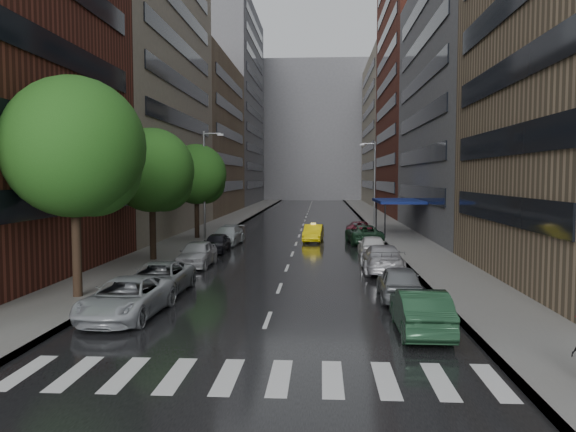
{
  "coord_description": "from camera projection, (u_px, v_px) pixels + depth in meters",
  "views": [
    {
      "loc": [
        1.98,
        -16.56,
        5.35
      ],
      "look_at": [
        0.0,
        16.96,
        3.0
      ],
      "focal_mm": 35.0,
      "sensor_mm": 36.0,
      "label": 1
    }
  ],
  "objects": [
    {
      "name": "ground",
      "position": [
        255.0,
        354.0,
        16.98
      ],
      "size": [
        220.0,
        220.0,
        0.0
      ],
      "primitive_type": "plane",
      "color": "gray",
      "rests_on": "ground"
    },
    {
      "name": "road",
      "position": [
        304.0,
        222.0,
        66.77
      ],
      "size": [
        14.0,
        140.0,
        0.01
      ],
      "primitive_type": "cube",
      "color": "black",
      "rests_on": "ground"
    },
    {
      "name": "sidewalk_left",
      "position": [
        229.0,
        221.0,
        67.29
      ],
      "size": [
        4.0,
        140.0,
        0.15
      ],
      "primitive_type": "cube",
      "color": "gray",
      "rests_on": "ground"
    },
    {
      "name": "sidewalk_right",
      "position": [
        380.0,
        222.0,
        66.23
      ],
      "size": [
        4.0,
        140.0,
        0.15
      ],
      "primitive_type": "cube",
      "color": "gray",
      "rests_on": "ground"
    },
    {
      "name": "crosswalk",
      "position": [
        254.0,
        377.0,
        14.97
      ],
      "size": [
        13.15,
        2.8,
        0.01
      ],
      "color": "silver",
      "rests_on": "ground"
    },
    {
      "name": "buildings_left",
      "position": [
        195.0,
        98.0,
        75.29
      ],
      "size": [
        8.0,
        108.0,
        38.0
      ],
      "color": "maroon",
      "rests_on": "ground"
    },
    {
      "name": "buildings_right",
      "position": [
        424.0,
        101.0,
        71.51
      ],
      "size": [
        8.05,
        109.1,
        36.0
      ],
      "color": "#937A5B",
      "rests_on": "ground"
    },
    {
      "name": "building_far",
      "position": [
        313.0,
        132.0,
        133.37
      ],
      "size": [
        40.0,
        14.0,
        32.0
      ],
      "primitive_type": "cube",
      "color": "slate",
      "rests_on": "ground"
    },
    {
      "name": "tree_near",
      "position": [
        74.0,
        147.0,
        24.0
      ],
      "size": [
        6.05,
        6.05,
        9.64
      ],
      "color": "#382619",
      "rests_on": "ground"
    },
    {
      "name": "tree_mid",
      "position": [
        152.0,
        170.0,
        35.04
      ],
      "size": [
        5.27,
        5.27,
        8.41
      ],
      "color": "#382619",
      "rests_on": "ground"
    },
    {
      "name": "tree_far",
      "position": [
        196.0,
        174.0,
        47.58
      ],
      "size": [
        5.1,
        5.1,
        8.14
      ],
      "color": "#382619",
      "rests_on": "ground"
    },
    {
      "name": "taxi",
      "position": [
        313.0,
        233.0,
        46.5
      ],
      "size": [
        1.78,
        4.32,
        1.39
      ],
      "primitive_type": "imported",
      "rotation": [
        0.0,
        0.0,
        -0.07
      ],
      "color": "yellow",
      "rests_on": "ground"
    },
    {
      "name": "parked_cars_left",
      "position": [
        188.0,
        260.0,
        31.16
      ],
      "size": [
        2.71,
        28.34,
        1.55
      ],
      "color": "#A7ACB1",
      "rests_on": "ground"
    },
    {
      "name": "parked_cars_right",
      "position": [
        374.0,
        248.0,
        36.18
      ],
      "size": [
        2.97,
        35.88,
        1.58
      ],
      "color": "#1C3F27",
      "rests_on": "ground"
    },
    {
      "name": "street_lamp_left",
      "position": [
        205.0,
        182.0,
        46.96
      ],
      "size": [
        1.74,
        0.22,
        9.0
      ],
      "color": "gray",
      "rests_on": "sidewalk_left"
    },
    {
      "name": "street_lamp_right",
      "position": [
        374.0,
        181.0,
        60.99
      ],
      "size": [
        1.74,
        0.22,
        9.0
      ],
      "color": "gray",
      "rests_on": "sidewalk_right"
    },
    {
      "name": "awning",
      "position": [
        398.0,
        201.0,
        51.08
      ],
      "size": [
        4.0,
        8.0,
        3.12
      ],
      "color": "navy",
      "rests_on": "sidewalk_right"
    }
  ]
}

